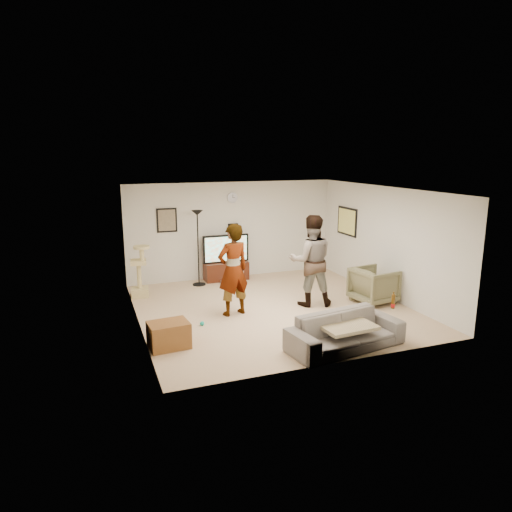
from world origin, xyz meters
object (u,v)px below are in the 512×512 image
object	(u,v)px
armchair	(374,285)
person_left	(233,270)
cat_tree	(139,271)
tv_stand	(226,271)
tv	(226,249)
side_table	(169,335)
beer_bottle	(393,301)
person_right	(311,261)
floor_lamp	(198,248)
sofa	(345,331)

from	to	relation	value
armchair	person_left	bearing A→B (deg)	75.30
cat_tree	person_left	distance (m)	2.53
tv_stand	person_left	distance (m)	2.73
tv	armchair	size ratio (longest dim) A/B	1.40
cat_tree	person_left	size ratio (longest dim) A/B	0.64
side_table	person_left	bearing A→B (deg)	37.60
person_left	beer_bottle	size ratio (longest dim) A/B	7.49
cat_tree	armchair	xyz separation A→B (m)	(4.77, -2.24, -0.21)
beer_bottle	side_table	bearing A→B (deg)	164.01
cat_tree	person_right	distance (m)	3.90
floor_lamp	sofa	bearing A→B (deg)	-72.69
person_left	side_table	distance (m)	2.05
tv_stand	tv	size ratio (longest dim) A/B	0.94
tv	person_left	world-z (taller)	person_left
floor_lamp	sofa	size ratio (longest dim) A/B	0.92
person_left	armchair	distance (m)	3.19
person_right	floor_lamp	bearing A→B (deg)	-35.30
floor_lamp	person_left	size ratio (longest dim) A/B	1.00
tv	beer_bottle	world-z (taller)	tv
person_left	sofa	xyz separation A→B (m)	(1.27, -2.23, -0.64)
armchair	side_table	distance (m)	4.72
person_right	beer_bottle	bearing A→B (deg)	116.85
tv	floor_lamp	distance (m)	0.82
beer_bottle	side_table	size ratio (longest dim) A/B	0.38
sofa	beer_bottle	world-z (taller)	beer_bottle
floor_lamp	person_right	size ratio (longest dim) A/B	0.95
tv_stand	person_left	world-z (taller)	person_left
floor_lamp	armchair	xyz separation A→B (m)	(3.28, -2.68, -0.54)
sofa	cat_tree	bearing A→B (deg)	116.64
person_left	tv_stand	bearing A→B (deg)	-117.31
cat_tree	floor_lamp	bearing A→B (deg)	16.53
beer_bottle	tv_stand	bearing A→B (deg)	108.18
tv_stand	tv	bearing A→B (deg)	0.00
person_right	sofa	world-z (taller)	person_right
sofa	tv	bearing A→B (deg)	89.11
person_right	tv_stand	bearing A→B (deg)	-50.82
tv	floor_lamp	xyz separation A→B (m)	(-0.78, -0.23, 0.11)
tv_stand	side_table	size ratio (longest dim) A/B	1.70
floor_lamp	cat_tree	distance (m)	1.59
tv	side_table	xyz separation A→B (m)	(-2.14, -3.74, -0.60)
beer_bottle	cat_tree	bearing A→B (deg)	132.96
floor_lamp	side_table	distance (m)	3.83
tv_stand	person_right	distance (m)	2.90
sofa	tv_stand	bearing A→B (deg)	89.11
person_left	person_right	bearing A→B (deg)	166.45
sofa	beer_bottle	size ratio (longest dim) A/B	8.08
cat_tree	tv_stand	bearing A→B (deg)	16.61
sofa	beer_bottle	bearing A→B (deg)	-8.59
floor_lamp	person_left	bearing A→B (deg)	-86.10
floor_lamp	sofa	distance (m)	4.83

